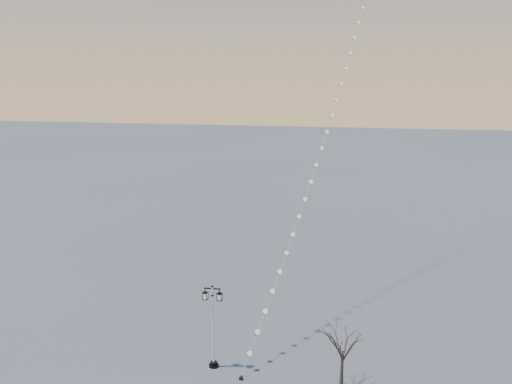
# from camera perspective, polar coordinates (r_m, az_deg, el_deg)

# --- Properties ---
(ground) EXTENTS (300.00, 300.00, 0.00)m
(ground) POSITION_cam_1_polar(r_m,az_deg,el_deg) (31.76, -4.69, -18.56)
(ground) COLOR #5C5D5D
(ground) RESTS_ON ground
(street_lamp) EXTENTS (1.25, 0.55, 4.94)m
(street_lamp) POSITION_cam_1_polar(r_m,az_deg,el_deg) (30.94, -4.62, -13.69)
(street_lamp) COLOR black
(street_lamp) RESTS_ON ground
(bare_tree) EXTENTS (2.25, 2.25, 3.73)m
(bare_tree) POSITION_cam_1_polar(r_m,az_deg,el_deg) (29.23, 9.24, -15.78)
(bare_tree) COLOR #3F2F22
(bare_tree) RESTS_ON ground
(kite_train) EXTENTS (9.35, 35.76, 40.83)m
(kite_train) POSITION_cam_1_polar(r_m,az_deg,el_deg) (43.45, 9.92, 17.46)
(kite_train) COLOR black
(kite_train) RESTS_ON ground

